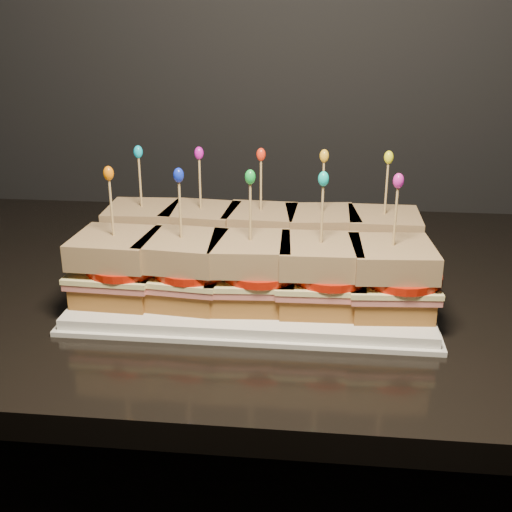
# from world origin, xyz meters

# --- Properties ---
(granite_slab) EXTENTS (2.17, 0.70, 0.03)m
(granite_slab) POSITION_xyz_m (-0.69, 1.66, 0.86)
(granite_slab) COLOR black
(granite_slab) RESTS_ON cabinet
(platter) EXTENTS (0.43, 0.26, 0.02)m
(platter) POSITION_xyz_m (-0.57, 1.59, 0.89)
(platter) COLOR white
(platter) RESTS_ON granite_slab
(platter_rim) EXTENTS (0.44, 0.28, 0.01)m
(platter_rim) POSITION_xyz_m (-0.57, 1.59, 0.88)
(platter_rim) COLOR white
(platter_rim) RESTS_ON granite_slab
(sandwich_0_bread_bot) EXTENTS (0.09, 0.09, 0.03)m
(sandwich_0_bread_bot) POSITION_xyz_m (-0.73, 1.65, 0.91)
(sandwich_0_bread_bot) COLOR brown
(sandwich_0_bread_bot) RESTS_ON platter
(sandwich_0_ham) EXTENTS (0.10, 0.10, 0.01)m
(sandwich_0_ham) POSITION_xyz_m (-0.73, 1.65, 0.92)
(sandwich_0_ham) COLOR #B15752
(sandwich_0_ham) RESTS_ON sandwich_0_bread_bot
(sandwich_0_cheese) EXTENTS (0.11, 0.10, 0.01)m
(sandwich_0_cheese) POSITION_xyz_m (-0.73, 1.65, 0.93)
(sandwich_0_cheese) COLOR #EEE493
(sandwich_0_cheese) RESTS_ON sandwich_0_ham
(sandwich_0_tomato) EXTENTS (0.09, 0.09, 0.01)m
(sandwich_0_tomato) POSITION_xyz_m (-0.72, 1.65, 0.94)
(sandwich_0_tomato) COLOR #B81908
(sandwich_0_tomato) RESTS_ON sandwich_0_cheese
(sandwich_0_bread_top) EXTENTS (0.10, 0.10, 0.03)m
(sandwich_0_bread_top) POSITION_xyz_m (-0.73, 1.65, 0.96)
(sandwich_0_bread_top) COLOR #542E12
(sandwich_0_bread_top) RESTS_ON sandwich_0_tomato
(sandwich_0_pick) EXTENTS (0.00, 0.00, 0.09)m
(sandwich_0_pick) POSITION_xyz_m (-0.73, 1.65, 1.00)
(sandwich_0_pick) COLOR tan
(sandwich_0_pick) RESTS_ON sandwich_0_bread_top
(sandwich_0_frill) EXTENTS (0.01, 0.01, 0.02)m
(sandwich_0_frill) POSITION_xyz_m (-0.73, 1.65, 1.05)
(sandwich_0_frill) COLOR #09AACB
(sandwich_0_frill) RESTS_ON sandwich_0_pick
(sandwich_1_bread_bot) EXTENTS (0.10, 0.10, 0.03)m
(sandwich_1_bread_bot) POSITION_xyz_m (-0.65, 1.65, 0.91)
(sandwich_1_bread_bot) COLOR brown
(sandwich_1_bread_bot) RESTS_ON platter
(sandwich_1_ham) EXTENTS (0.11, 0.11, 0.01)m
(sandwich_1_ham) POSITION_xyz_m (-0.65, 1.65, 0.92)
(sandwich_1_ham) COLOR #B15752
(sandwich_1_ham) RESTS_ON sandwich_1_bread_bot
(sandwich_1_cheese) EXTENTS (0.11, 0.11, 0.01)m
(sandwich_1_cheese) POSITION_xyz_m (-0.65, 1.65, 0.93)
(sandwich_1_cheese) COLOR #EEE493
(sandwich_1_cheese) RESTS_ON sandwich_1_ham
(sandwich_1_tomato) EXTENTS (0.09, 0.09, 0.01)m
(sandwich_1_tomato) POSITION_xyz_m (-0.64, 1.65, 0.94)
(sandwich_1_tomato) COLOR #B81908
(sandwich_1_tomato) RESTS_ON sandwich_1_cheese
(sandwich_1_bread_top) EXTENTS (0.10, 0.10, 0.03)m
(sandwich_1_bread_top) POSITION_xyz_m (-0.65, 1.65, 0.96)
(sandwich_1_bread_top) COLOR #542E12
(sandwich_1_bread_top) RESTS_ON sandwich_1_tomato
(sandwich_1_pick) EXTENTS (0.00, 0.00, 0.09)m
(sandwich_1_pick) POSITION_xyz_m (-0.65, 1.65, 1.00)
(sandwich_1_pick) COLOR tan
(sandwich_1_pick) RESTS_ON sandwich_1_bread_top
(sandwich_1_frill) EXTENTS (0.01, 0.01, 0.02)m
(sandwich_1_frill) POSITION_xyz_m (-0.65, 1.65, 1.05)
(sandwich_1_frill) COLOR #C510AE
(sandwich_1_frill) RESTS_ON sandwich_1_pick
(sandwich_2_bread_bot) EXTENTS (0.09, 0.09, 0.03)m
(sandwich_2_bread_bot) POSITION_xyz_m (-0.57, 1.65, 0.91)
(sandwich_2_bread_bot) COLOR brown
(sandwich_2_bread_bot) RESTS_ON platter
(sandwich_2_ham) EXTENTS (0.10, 0.10, 0.01)m
(sandwich_2_ham) POSITION_xyz_m (-0.57, 1.65, 0.92)
(sandwich_2_ham) COLOR #B15752
(sandwich_2_ham) RESTS_ON sandwich_2_bread_bot
(sandwich_2_cheese) EXTENTS (0.11, 0.10, 0.01)m
(sandwich_2_cheese) POSITION_xyz_m (-0.57, 1.65, 0.93)
(sandwich_2_cheese) COLOR #EEE493
(sandwich_2_cheese) RESTS_ON sandwich_2_ham
(sandwich_2_tomato) EXTENTS (0.09, 0.09, 0.01)m
(sandwich_2_tomato) POSITION_xyz_m (-0.56, 1.65, 0.94)
(sandwich_2_tomato) COLOR #B81908
(sandwich_2_tomato) RESTS_ON sandwich_2_cheese
(sandwich_2_bread_top) EXTENTS (0.10, 0.10, 0.03)m
(sandwich_2_bread_top) POSITION_xyz_m (-0.57, 1.65, 0.96)
(sandwich_2_bread_top) COLOR #542E12
(sandwich_2_bread_top) RESTS_ON sandwich_2_tomato
(sandwich_2_pick) EXTENTS (0.00, 0.00, 0.09)m
(sandwich_2_pick) POSITION_xyz_m (-0.57, 1.65, 1.00)
(sandwich_2_pick) COLOR tan
(sandwich_2_pick) RESTS_ON sandwich_2_bread_top
(sandwich_2_frill) EXTENTS (0.01, 0.01, 0.02)m
(sandwich_2_frill) POSITION_xyz_m (-0.57, 1.65, 1.05)
(sandwich_2_frill) COLOR red
(sandwich_2_frill) RESTS_ON sandwich_2_pick
(sandwich_3_bread_bot) EXTENTS (0.10, 0.10, 0.03)m
(sandwich_3_bread_bot) POSITION_xyz_m (-0.49, 1.65, 0.91)
(sandwich_3_bread_bot) COLOR brown
(sandwich_3_bread_bot) RESTS_ON platter
(sandwich_3_ham) EXTENTS (0.11, 0.11, 0.01)m
(sandwich_3_ham) POSITION_xyz_m (-0.49, 1.65, 0.92)
(sandwich_3_ham) COLOR #B15752
(sandwich_3_ham) RESTS_ON sandwich_3_bread_bot
(sandwich_3_cheese) EXTENTS (0.11, 0.11, 0.01)m
(sandwich_3_cheese) POSITION_xyz_m (-0.49, 1.65, 0.93)
(sandwich_3_cheese) COLOR #EEE493
(sandwich_3_cheese) RESTS_ON sandwich_3_ham
(sandwich_3_tomato) EXTENTS (0.09, 0.09, 0.01)m
(sandwich_3_tomato) POSITION_xyz_m (-0.48, 1.65, 0.94)
(sandwich_3_tomato) COLOR #B81908
(sandwich_3_tomato) RESTS_ON sandwich_3_cheese
(sandwich_3_bread_top) EXTENTS (0.10, 0.10, 0.03)m
(sandwich_3_bread_top) POSITION_xyz_m (-0.49, 1.65, 0.96)
(sandwich_3_bread_top) COLOR #542E12
(sandwich_3_bread_top) RESTS_ON sandwich_3_tomato
(sandwich_3_pick) EXTENTS (0.00, 0.00, 0.09)m
(sandwich_3_pick) POSITION_xyz_m (-0.49, 1.65, 1.00)
(sandwich_3_pick) COLOR tan
(sandwich_3_pick) RESTS_ON sandwich_3_bread_top
(sandwich_3_frill) EXTENTS (0.01, 0.01, 0.02)m
(sandwich_3_frill) POSITION_xyz_m (-0.49, 1.65, 1.05)
(sandwich_3_frill) COLOR gold
(sandwich_3_frill) RESTS_ON sandwich_3_pick
(sandwich_4_bread_bot) EXTENTS (0.09, 0.09, 0.03)m
(sandwich_4_bread_bot) POSITION_xyz_m (-0.41, 1.65, 0.91)
(sandwich_4_bread_bot) COLOR brown
(sandwich_4_bread_bot) RESTS_ON platter
(sandwich_4_ham) EXTENTS (0.10, 0.10, 0.01)m
(sandwich_4_ham) POSITION_xyz_m (-0.41, 1.65, 0.92)
(sandwich_4_ham) COLOR #B15752
(sandwich_4_ham) RESTS_ON sandwich_4_bread_bot
(sandwich_4_cheese) EXTENTS (0.10, 0.10, 0.01)m
(sandwich_4_cheese) POSITION_xyz_m (-0.41, 1.65, 0.93)
(sandwich_4_cheese) COLOR #EEE493
(sandwich_4_cheese) RESTS_ON sandwich_4_ham
(sandwich_4_tomato) EXTENTS (0.09, 0.09, 0.01)m
(sandwich_4_tomato) POSITION_xyz_m (-0.40, 1.65, 0.94)
(sandwich_4_tomato) COLOR #B81908
(sandwich_4_tomato) RESTS_ON sandwich_4_cheese
(sandwich_4_bread_top) EXTENTS (0.09, 0.09, 0.03)m
(sandwich_4_bread_top) POSITION_xyz_m (-0.41, 1.65, 0.96)
(sandwich_4_bread_top) COLOR #542E12
(sandwich_4_bread_top) RESTS_ON sandwich_4_tomato
(sandwich_4_pick) EXTENTS (0.00, 0.00, 0.09)m
(sandwich_4_pick) POSITION_xyz_m (-0.41, 1.65, 1.00)
(sandwich_4_pick) COLOR tan
(sandwich_4_pick) RESTS_ON sandwich_4_bread_top
(sandwich_4_frill) EXTENTS (0.01, 0.01, 0.02)m
(sandwich_4_frill) POSITION_xyz_m (-0.41, 1.65, 1.05)
(sandwich_4_frill) COLOR yellow
(sandwich_4_frill) RESTS_ON sandwich_4_pick
(sandwich_5_bread_bot) EXTENTS (0.09, 0.09, 0.03)m
(sandwich_5_bread_bot) POSITION_xyz_m (-0.73, 1.53, 0.91)
(sandwich_5_bread_bot) COLOR brown
(sandwich_5_bread_bot) RESTS_ON platter
(sandwich_5_ham) EXTENTS (0.10, 0.10, 0.01)m
(sandwich_5_ham) POSITION_xyz_m (-0.73, 1.53, 0.92)
(sandwich_5_ham) COLOR #B15752
(sandwich_5_ham) RESTS_ON sandwich_5_bread_bot
(sandwich_5_cheese) EXTENTS (0.11, 0.10, 0.01)m
(sandwich_5_cheese) POSITION_xyz_m (-0.73, 1.53, 0.93)
(sandwich_5_cheese) COLOR #EEE493
(sandwich_5_cheese) RESTS_ON sandwich_5_ham
(sandwich_5_tomato) EXTENTS (0.09, 0.09, 0.01)m
(sandwich_5_tomato) POSITION_xyz_m (-0.72, 1.52, 0.94)
(sandwich_5_tomato) COLOR #B81908
(sandwich_5_tomato) RESTS_ON sandwich_5_cheese
(sandwich_5_bread_top) EXTENTS (0.10, 0.10, 0.03)m
(sandwich_5_bread_top) POSITION_xyz_m (-0.73, 1.53, 0.96)
(sandwich_5_bread_top) COLOR #542E12
(sandwich_5_bread_top) RESTS_ON sandwich_5_tomato
(sandwich_5_pick) EXTENTS (0.00, 0.00, 0.09)m
(sandwich_5_pick) POSITION_xyz_m (-0.73, 1.53, 1.00)
(sandwich_5_pick) COLOR tan
(sandwich_5_pick) RESTS_ON sandwich_5_bread_top
(sandwich_5_frill) EXTENTS (0.01, 0.01, 0.02)m
(sandwich_5_frill) POSITION_xyz_m (-0.73, 1.53, 1.05)
(sandwich_5_frill) COLOR orange
(sandwich_5_frill) RESTS_ON sandwich_5_pick
(sandwich_6_bread_bot) EXTENTS (0.10, 0.10, 0.03)m
(sandwich_6_bread_bot) POSITION_xyz_m (-0.65, 1.53, 0.91)
(sandwich_6_bread_bot) COLOR brown
(sandwich_6_bread_bot) RESTS_ON platter
(sandwich_6_ham) EXTENTS (0.11, 0.11, 0.01)m
(sandwich_6_ham) POSITION_xyz_m (-0.65, 1.53, 0.92)
(sandwich_6_ham) COLOR #B15752
(sandwich_6_ham) RESTS_ON sandwich_6_bread_bot
(sandwich_6_cheese) EXTENTS (0.11, 0.11, 0.01)m
(sandwich_6_cheese) POSITION_xyz_m (-0.65, 1.53, 0.93)
(sandwich_6_cheese) COLOR #EEE493
(sandwich_6_cheese) RESTS_ON sandwich_6_ham
(sandwich_6_tomato) EXTENTS (0.09, 0.09, 0.01)m
(sandwich_6_tomato) POSITION_xyz_m (-0.64, 1.52, 0.94)
(sandwich_6_tomato) COLOR #B81908
(sandwich_6_tomato) RESTS_ON sandwich_6_cheese
(sandwich_6_bread_top) EXTENTS (0.10, 0.10, 0.03)m
(sandwich_6_bread_top) POSITION_xyz_m (-0.65, 1.53, 0.96)
(sandwich_6_bread_top) COLOR #542E12
(sandwich_6_bread_top) RESTS_ON sandwich_6_tomato
(sandwich_6_pick) EXTENTS (0.00, 0.00, 0.09)m
(sandwich_6_pick) POSITION_xyz_m (-0.65, 1.53, 1.00)
(sandwich_6_pick) COLOR tan
(sandwich_6_pick) RESTS_ON sandwich_6_bread_top
(sandwich_6_frill) EXTENTS (0.01, 0.01, 0.02)m
(sandwich_6_frill) POSITION_xyz_m (-0.65, 1.53, 1.05)
(sandwich_6_frill) COLOR #1129CF
(sandwich_6_frill) RESTS_ON sandwich_6_pick
(sandwich_7_bread_bot) EXTENTS (0.10, 0.10, 0.03)m
(sandwich_7_bread_bot) POSITION_xyz_m (-0.57, 1.53, 0.91)
(sandwich_7_bread_bot) COLOR brown
(sandwich_7_bread_bot) RESTS_ON platter
(sandwich_7_ham) EXTENTS (0.11, 0.10, 0.01)m
(sandwich_7_ham) POSITION_xyz_m (-0.57, 1.53, 0.92)
(sandwich_7_ham) COLOR #B15752
(sandwich_7_ham) RESTS_ON sandwich_7_bread_bot
(sandwich_7_cheese) EXTENTS (0.11, 0.10, 0.01)m
(sandwich_7_cheese) POSITION_xyz_m (-0.57, 1.53, 0.93)
(sandwich_7_cheese) COLOR #EEE493
(sandwich_7_cheese) RESTS_ON sandwich_7_ham
(sandwich_7_tomato) EXTENTS (0.09, 0.09, 0.01)m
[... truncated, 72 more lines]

